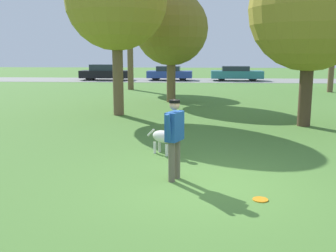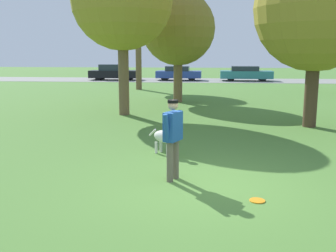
{
  "view_description": "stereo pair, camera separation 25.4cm",
  "coord_description": "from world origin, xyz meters",
  "px_view_note": "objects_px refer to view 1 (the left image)",
  "views": [
    {
      "loc": [
        -0.23,
        -7.24,
        2.49
      ],
      "look_at": [
        -0.82,
        1.23,
        0.9
      ],
      "focal_mm": 42.0,
      "sensor_mm": 36.0,
      "label": 1
    },
    {
      "loc": [
        0.02,
        -7.22,
        2.49
      ],
      "look_at": [
        -0.82,
        1.23,
        0.9
      ],
      "focal_mm": 42.0,
      "sensor_mm": 36.0,
      "label": 2
    }
  ],
  "objects_px": {
    "tree_far_right": "(336,8)",
    "parked_car_black": "(105,73)",
    "dog": "(164,138)",
    "parked_car_blue": "(169,73)",
    "frisbee": "(260,200)",
    "tree_far_left": "(129,8)",
    "person": "(174,133)",
    "tree_near_right": "(311,9)",
    "parked_car_teal": "(236,73)",
    "tree_mid_center": "(171,29)"
  },
  "relations": [
    {
      "from": "parked_car_blue",
      "to": "tree_far_right",
      "type": "bearing_deg",
      "value": -41.78
    },
    {
      "from": "person",
      "to": "dog",
      "type": "bearing_deg",
      "value": 33.29
    },
    {
      "from": "parked_car_teal",
      "to": "tree_far_left",
      "type": "bearing_deg",
      "value": -130.51
    },
    {
      "from": "tree_near_right",
      "to": "parked_car_black",
      "type": "bearing_deg",
      "value": 118.48
    },
    {
      "from": "dog",
      "to": "tree_near_right",
      "type": "relative_size",
      "value": 0.15
    },
    {
      "from": "tree_far_left",
      "to": "tree_far_right",
      "type": "relative_size",
      "value": 0.95
    },
    {
      "from": "parked_car_teal",
      "to": "parked_car_black",
      "type": "bearing_deg",
      "value": -179.13
    },
    {
      "from": "parked_car_blue",
      "to": "parked_car_black",
      "type": "bearing_deg",
      "value": -177.73
    },
    {
      "from": "tree_mid_center",
      "to": "parked_car_blue",
      "type": "relative_size",
      "value": 1.35
    },
    {
      "from": "frisbee",
      "to": "tree_far_right",
      "type": "xyz_separation_m",
      "value": [
        7.48,
        19.36,
        5.18
      ]
    },
    {
      "from": "dog",
      "to": "tree_near_right",
      "type": "xyz_separation_m",
      "value": [
        4.5,
        4.19,
        3.46
      ]
    },
    {
      "from": "tree_far_left",
      "to": "parked_car_black",
      "type": "height_order",
      "value": "tree_far_left"
    },
    {
      "from": "tree_far_left",
      "to": "tree_mid_center",
      "type": "xyz_separation_m",
      "value": [
        3.19,
        -6.71,
        -1.75
      ]
    },
    {
      "from": "frisbee",
      "to": "dog",
      "type": "bearing_deg",
      "value": 122.47
    },
    {
      "from": "parked_car_black",
      "to": "tree_mid_center",
      "type": "bearing_deg",
      "value": -65.66
    },
    {
      "from": "tree_far_right",
      "to": "tree_mid_center",
      "type": "distance_m",
      "value": 11.56
    },
    {
      "from": "parked_car_black",
      "to": "parked_car_blue",
      "type": "bearing_deg",
      "value": 1.59
    },
    {
      "from": "tree_mid_center",
      "to": "parked_car_blue",
      "type": "height_order",
      "value": "tree_mid_center"
    },
    {
      "from": "tree_far_left",
      "to": "parked_car_blue",
      "type": "bearing_deg",
      "value": 77.58
    },
    {
      "from": "frisbee",
      "to": "parked_car_blue",
      "type": "distance_m",
      "value": 29.75
    },
    {
      "from": "tree_near_right",
      "to": "person",
      "type": "bearing_deg",
      "value": -123.87
    },
    {
      "from": "person",
      "to": "dog",
      "type": "relative_size",
      "value": 1.79
    },
    {
      "from": "dog",
      "to": "parked_car_blue",
      "type": "height_order",
      "value": "parked_car_blue"
    },
    {
      "from": "dog",
      "to": "tree_mid_center",
      "type": "height_order",
      "value": "tree_mid_center"
    },
    {
      "from": "tree_mid_center",
      "to": "parked_car_teal",
      "type": "xyz_separation_m",
      "value": [
        4.9,
        15.85,
        -3.0
      ]
    },
    {
      "from": "frisbee",
      "to": "tree_near_right",
      "type": "xyz_separation_m",
      "value": [
        2.61,
        7.16,
        3.88
      ]
    },
    {
      "from": "person",
      "to": "dog",
      "type": "distance_m",
      "value": 2.07
    },
    {
      "from": "frisbee",
      "to": "parked_car_black",
      "type": "height_order",
      "value": "parked_car_black"
    },
    {
      "from": "tree_near_right",
      "to": "parked_car_teal",
      "type": "distance_m",
      "value": 22.45
    },
    {
      "from": "parked_car_teal",
      "to": "dog",
      "type": "bearing_deg",
      "value": -98.48
    },
    {
      "from": "person",
      "to": "parked_car_teal",
      "type": "relative_size",
      "value": 0.35
    },
    {
      "from": "frisbee",
      "to": "tree_near_right",
      "type": "relative_size",
      "value": 0.04
    },
    {
      "from": "tree_far_right",
      "to": "parked_car_black",
      "type": "height_order",
      "value": "tree_far_right"
    },
    {
      "from": "person",
      "to": "tree_near_right",
      "type": "distance_m",
      "value": 7.99
    },
    {
      "from": "dog",
      "to": "frisbee",
      "type": "xyz_separation_m",
      "value": [
        1.89,
        -2.97,
        -0.42
      ]
    },
    {
      "from": "frisbee",
      "to": "tree_far_left",
      "type": "xyz_separation_m",
      "value": [
        -5.56,
        20.24,
        5.41
      ]
    },
    {
      "from": "frisbee",
      "to": "tree_mid_center",
      "type": "height_order",
      "value": "tree_mid_center"
    },
    {
      "from": "person",
      "to": "tree_near_right",
      "type": "bearing_deg",
      "value": -10.72
    },
    {
      "from": "tree_far_left",
      "to": "parked_car_blue",
      "type": "height_order",
      "value": "tree_far_left"
    },
    {
      "from": "person",
      "to": "tree_far_right",
      "type": "bearing_deg",
      "value": -2.98
    },
    {
      "from": "dog",
      "to": "parked_car_teal",
      "type": "bearing_deg",
      "value": 119.65
    },
    {
      "from": "frisbee",
      "to": "tree_near_right",
      "type": "height_order",
      "value": "tree_near_right"
    },
    {
      "from": "tree_far_left",
      "to": "tree_far_right",
      "type": "xyz_separation_m",
      "value": [
        13.05,
        -0.87,
        -0.23
      ]
    },
    {
      "from": "parked_car_black",
      "to": "frisbee",
      "type": "bearing_deg",
      "value": -71.86
    },
    {
      "from": "dog",
      "to": "parked_car_blue",
      "type": "distance_m",
      "value": 26.62
    },
    {
      "from": "person",
      "to": "tree_far_right",
      "type": "distance_m",
      "value": 20.9
    },
    {
      "from": "parked_car_blue",
      "to": "dog",
      "type": "bearing_deg",
      "value": -85.5
    },
    {
      "from": "frisbee",
      "to": "tree_mid_center",
      "type": "relative_size",
      "value": 0.05
    },
    {
      "from": "dog",
      "to": "tree_far_right",
      "type": "bearing_deg",
      "value": 99.4
    },
    {
      "from": "tree_near_right",
      "to": "parked_car_teal",
      "type": "height_order",
      "value": "tree_near_right"
    }
  ]
}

